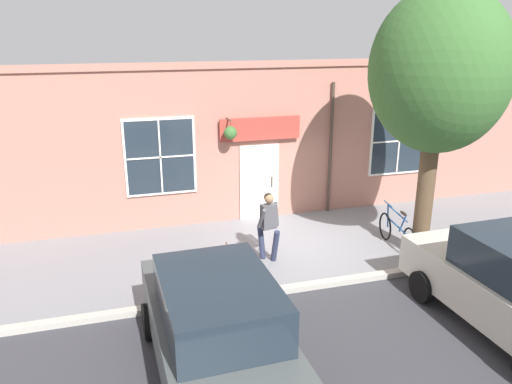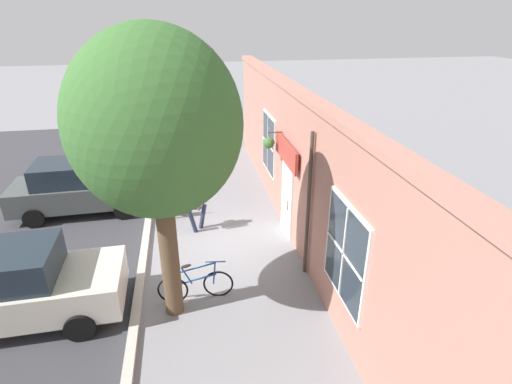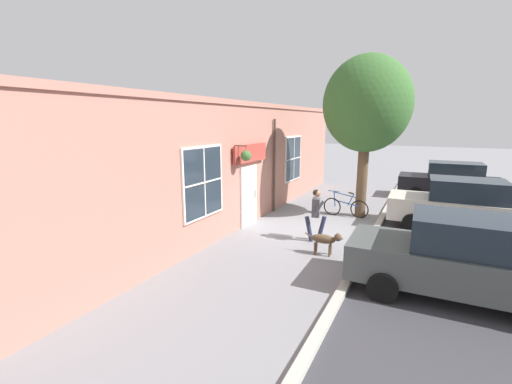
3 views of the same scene
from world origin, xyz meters
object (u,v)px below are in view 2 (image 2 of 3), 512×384
Objects in this scene: dog_on_leash at (177,204)px; street_tree_by_curb at (157,132)px; pedestrian_walking at (196,202)px; parked_car_nearest_curb at (80,187)px; parked_car_mid_block at (12,286)px; leaning_bicycle at (196,285)px.

street_tree_by_curb reaches higher than dog_on_leash.
street_tree_by_curb is at bearing 79.38° from pedestrian_walking.
parked_car_mid_block is (0.26, 5.21, 0.00)m from parked_car_nearest_curb.
street_tree_by_curb reaches higher than parked_car_mid_block.
leaning_bicycle is (0.19, 3.22, -0.58)m from pedestrian_walking.
parked_car_nearest_curb is at bearing -17.98° from dog_on_leash.
leaning_bicycle is at bearing -145.12° from street_tree_by_curb.
leaning_bicycle is (-0.40, 4.19, -0.07)m from dog_on_leash.
dog_on_leash is 0.18× the size of street_tree_by_curb.
parked_car_nearest_curb is (3.04, -5.53, -3.23)m from street_tree_by_curb.
parked_car_mid_block is (3.37, 4.20, 0.43)m from dog_on_leash.
street_tree_by_curb is at bearing 174.47° from parked_car_mid_block.
parked_car_nearest_curb is 5.22m from parked_car_mid_block.
pedestrian_walking is 5.11m from parked_car_mid_block.
street_tree_by_curb reaches higher than pedestrian_walking.
dog_on_leash is 5.40m from parked_car_mid_block.
dog_on_leash is at bearing -84.48° from leaning_bicycle.
dog_on_leash is 5.82m from street_tree_by_curb.
parked_car_mid_block is (3.30, -0.32, -3.23)m from street_tree_by_curb.
street_tree_by_curb is at bearing 34.88° from leaning_bicycle.
pedestrian_walking is at bearing 151.85° from parked_car_nearest_curb.
leaning_bicycle is 0.40× the size of parked_car_nearest_curb.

